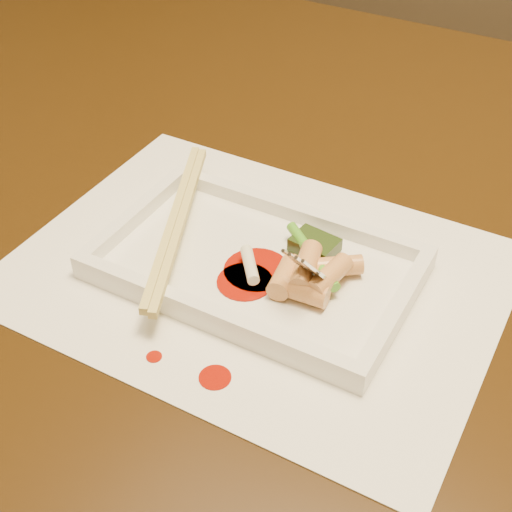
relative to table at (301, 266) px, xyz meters
The scene contains 23 objects.
table is the anchor object (origin of this frame).
placemat 0.17m from the table, 81.99° to the right, with size 0.40×0.30×0.00m, color white.
sauce_splatter_a 0.27m from the table, 78.89° to the right, with size 0.02×0.02×0.00m, color #991204.
sauce_splatter_b 0.27m from the table, 90.28° to the right, with size 0.01×0.01×0.00m, color #991204.
plate_base 0.17m from the table, 81.99° to the right, with size 0.26×0.16×0.01m, color white.
plate_rim_far 0.13m from the table, 72.43° to the right, with size 0.26×0.01×0.01m, color white.
plate_rim_near 0.24m from the table, 84.83° to the right, with size 0.26×0.01×0.01m, color white.
plate_rim_left 0.21m from the table, 128.32° to the right, with size 0.01×0.14×0.01m, color white.
plate_rim_right 0.23m from the table, 43.02° to the right, with size 0.01×0.14×0.01m, color white.
veg_piece 0.16m from the table, 60.03° to the right, with size 0.04×0.03×0.01m, color black.
scallion_white 0.19m from the table, 81.98° to the right, with size 0.01×0.01×0.04m, color #EAEACC.
scallion_green 0.18m from the table, 61.78° to the right, with size 0.01×0.01×0.09m, color #3A8B16.
chopstick_a 0.20m from the table, 115.40° to the right, with size 0.01×0.23×0.01m, color #D3C369.
chopstick_b 0.19m from the table, 112.53° to the right, with size 0.01×0.23×0.01m, color #D3C369.
fork 0.24m from the table, 52.39° to the right, with size 0.09×0.10×0.14m, color silver, non-canonical shape.
sauce_blob_0 0.19m from the table, 82.26° to the right, with size 0.05×0.05×0.00m, color #991204.
sauce_blob_1 0.18m from the table, 80.74° to the right, with size 0.06×0.06×0.00m, color #991204.
rice_cake_0 0.19m from the table, 63.64° to the right, with size 0.02×0.02×0.04m, color tan.
rice_cake_1 0.21m from the table, 64.89° to the right, with size 0.02×0.02×0.04m, color tan.
rice_cake_2 0.20m from the table, 57.44° to the right, with size 0.02×0.02×0.05m, color tan.
rice_cake_3 0.20m from the table, 70.35° to the right, with size 0.02×0.02×0.04m, color tan.
rice_cake_4 0.19m from the table, 54.49° to the right, with size 0.02×0.02×0.05m, color tan.
rice_cake_5 0.19m from the table, 64.23° to the right, with size 0.02×0.02×0.05m, color tan.
Camera 1 is at (0.24, -0.53, 1.15)m, focal length 50.00 mm.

